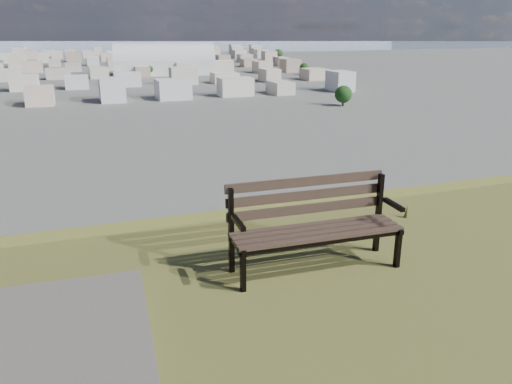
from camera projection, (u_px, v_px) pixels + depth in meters
name	position (u px, v px, depth m)	size (l,w,h in m)	color
park_bench	(313.00, 220.00, 5.57)	(1.93, 0.68, 1.00)	#3D2F23
arena	(165.00, 65.00, 301.68)	(61.17, 31.52, 24.76)	silver
city_blocks	(75.00, 62.00, 362.87)	(395.00, 361.00, 7.00)	beige
city_trees	(28.00, 68.00, 286.60)	(406.52, 387.20, 9.98)	#35271A
bay_water	(72.00, 44.00, 815.82)	(2400.00, 700.00, 0.12)	#8EA0B5
far_hills	(44.00, 28.00, 1237.84)	(2050.00, 340.00, 60.00)	#8A91AB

